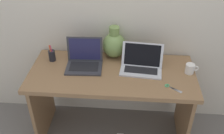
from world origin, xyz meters
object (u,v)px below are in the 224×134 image
at_px(laptop_right, 142,63).
at_px(pen_cup, 52,55).
at_px(coffee_mug, 190,69).
at_px(laptop_left, 84,59).
at_px(green_vase, 114,44).
at_px(scissors, 170,87).

xyz_separation_m(laptop_right, pen_cup, (-0.81, 0.06, -0.00)).
distance_m(laptop_right, coffee_mug, 0.41).
relative_size(laptop_left, pen_cup, 1.95).
bearing_deg(green_vase, scissors, -42.06).
distance_m(laptop_left, green_vase, 0.31).
bearing_deg(coffee_mug, laptop_right, 175.19).
xyz_separation_m(laptop_right, scissors, (0.23, -0.25, -0.05)).
distance_m(laptop_right, pen_cup, 0.81).
relative_size(laptop_left, green_vase, 1.07).
distance_m(green_vase, scissors, 0.65).
xyz_separation_m(laptop_left, coffee_mug, (0.91, -0.05, -0.02)).
distance_m(laptop_left, scissors, 0.78).
bearing_deg(laptop_left, scissors, -19.99).
relative_size(laptop_left, laptop_right, 0.87).
bearing_deg(coffee_mug, scissors, -130.73).
bearing_deg(laptop_left, green_vase, 33.47).
relative_size(green_vase, scissors, 2.30).
bearing_deg(coffee_mug, pen_cup, 175.38).
bearing_deg(scissors, laptop_right, 132.21).
height_order(coffee_mug, scissors, coffee_mug).
relative_size(pen_cup, scissors, 1.27).
bearing_deg(coffee_mug, laptop_left, 176.84).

